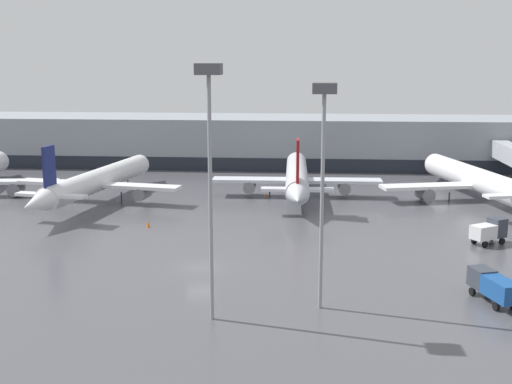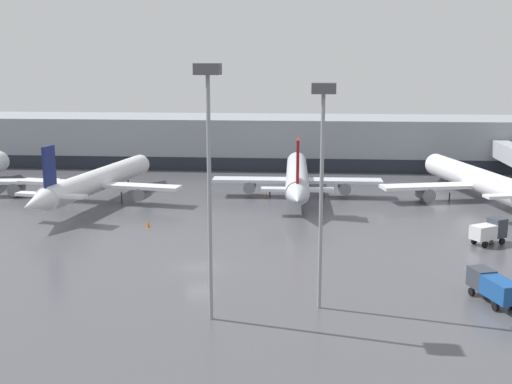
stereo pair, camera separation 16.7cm
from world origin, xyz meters
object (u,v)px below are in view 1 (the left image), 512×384
(parked_jet_4, at_px, (98,181))
(service_truck_0, at_px, (493,285))
(traffic_cone_1, at_px, (266,195))
(parked_jet_0, at_px, (297,177))
(apron_light_mast_3, at_px, (209,122))
(service_truck_1, at_px, (489,230))
(parked_jet_3, at_px, (478,181))
(traffic_cone_3, at_px, (148,224))
(apron_light_mast_0, at_px, (324,132))

(parked_jet_4, distance_m, service_truck_0, 55.64)
(service_truck_0, bearing_deg, traffic_cone_1, 9.98)
(parked_jet_0, relative_size, traffic_cone_1, 57.54)
(apron_light_mast_3, bearing_deg, service_truck_1, 40.17)
(parked_jet_0, xyz_separation_m, service_truck_0, (16.49, -40.06, -1.47))
(parked_jet_0, bearing_deg, parked_jet_3, -91.63)
(traffic_cone_3, bearing_deg, service_truck_0, -32.57)
(parked_jet_0, height_order, apron_light_mast_3, apron_light_mast_3)
(parked_jet_4, height_order, service_truck_0, parked_jet_4)
(parked_jet_4, distance_m, traffic_cone_1, 23.68)
(apron_light_mast_0, relative_size, apron_light_mast_3, 0.93)
(service_truck_1, height_order, apron_light_mast_0, apron_light_mast_0)
(service_truck_0, height_order, apron_light_mast_0, apron_light_mast_0)
(service_truck_1, xyz_separation_m, traffic_cone_3, (-38.04, 4.29, -1.15))
(parked_jet_0, xyz_separation_m, parked_jet_3, (25.40, -0.20, -0.18))
(parked_jet_3, relative_size, apron_light_mast_0, 2.06)
(parked_jet_0, height_order, service_truck_1, parked_jet_0)
(parked_jet_3, relative_size, service_truck_0, 6.43)
(parked_jet_4, bearing_deg, parked_jet_3, -74.77)
(service_truck_0, distance_m, service_truck_1, 17.77)
(parked_jet_3, bearing_deg, apron_light_mast_0, 138.47)
(service_truck_0, xyz_separation_m, traffic_cone_1, (-20.89, 39.61, -1.16))
(parked_jet_0, xyz_separation_m, service_truck_1, (20.85, -22.83, -1.41))
(apron_light_mast_0, bearing_deg, parked_jet_3, 61.48)
(parked_jet_4, distance_m, apron_light_mast_3, 46.54)
(apron_light_mast_3, bearing_deg, service_truck_0, 13.12)
(parked_jet_4, xyz_separation_m, service_truck_0, (43.80, -34.28, -1.58))
(parked_jet_0, distance_m, traffic_cone_3, 25.42)
(service_truck_1, bearing_deg, parked_jet_4, 128.60)
(parked_jet_0, relative_size, parked_jet_4, 0.97)
(parked_jet_0, distance_m, apron_light_mast_3, 47.15)
(service_truck_0, distance_m, apron_light_mast_3, 26.47)
(apron_light_mast_0, bearing_deg, parked_jet_0, 93.39)
(parked_jet_0, bearing_deg, traffic_cone_1, 94.69)
(service_truck_0, height_order, service_truck_1, service_truck_1)
(parked_jet_3, relative_size, parked_jet_4, 1.03)
(service_truck_1, height_order, traffic_cone_1, service_truck_1)
(traffic_cone_3, bearing_deg, apron_light_mast_3, -66.68)
(parked_jet_0, height_order, traffic_cone_1, parked_jet_0)
(parked_jet_3, height_order, traffic_cone_3, parked_jet_3)
(parked_jet_0, height_order, service_truck_0, parked_jet_0)
(parked_jet_4, relative_size, traffic_cone_1, 59.54)
(parked_jet_3, relative_size, traffic_cone_1, 61.32)
(traffic_cone_1, height_order, apron_light_mast_0, apron_light_mast_0)
(traffic_cone_3, bearing_deg, parked_jet_4, 128.40)
(service_truck_0, height_order, traffic_cone_1, service_truck_0)
(service_truck_0, relative_size, service_truck_1, 1.33)
(service_truck_0, height_order, traffic_cone_3, service_truck_0)
(parked_jet_4, bearing_deg, apron_light_mast_3, -142.08)
(apron_light_mast_3, bearing_deg, parked_jet_0, 82.83)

